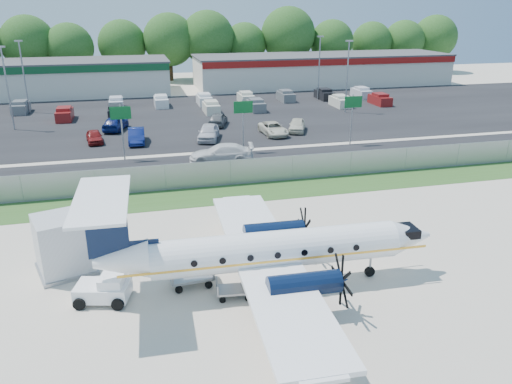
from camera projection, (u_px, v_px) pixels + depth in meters
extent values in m
plane|color=beige|center=(284.00, 272.00, 26.08)|extent=(170.00, 170.00, 0.00)
cube|color=#2D561E|center=(236.00, 194.00, 36.98)|extent=(170.00, 4.00, 0.02)
cube|color=black|center=(220.00, 166.00, 43.34)|extent=(170.00, 8.00, 0.02)
cube|color=black|center=(190.00, 117.00, 62.43)|extent=(170.00, 32.00, 0.02)
cube|color=gray|center=(231.00, 173.00, 38.45)|extent=(120.00, 0.02, 1.90)
cube|color=gray|center=(231.00, 160.00, 38.11)|extent=(120.00, 0.06, 0.06)
cube|color=gray|center=(231.00, 184.00, 38.78)|extent=(120.00, 0.06, 0.06)
cube|color=silver|center=(15.00, 80.00, 76.09)|extent=(46.00, 12.00, 5.00)
cube|color=#474749|center=(12.00, 62.00, 75.18)|extent=(46.40, 12.40, 0.24)
cube|color=#0F4723|center=(4.00, 71.00, 69.85)|extent=(46.00, 0.20, 1.00)
cube|color=silver|center=(322.00, 70.00, 87.46)|extent=(44.00, 12.00, 5.00)
cube|color=#474749|center=(323.00, 55.00, 86.55)|extent=(44.40, 12.40, 0.24)
cube|color=maroon|center=(336.00, 62.00, 81.22)|extent=(44.00, 0.20, 1.00)
cylinder|color=gray|center=(122.00, 133.00, 44.29)|extent=(0.14, 0.14, 5.00)
cube|color=#0C5923|center=(120.00, 113.00, 43.52)|extent=(1.80, 0.08, 1.10)
cylinder|color=gray|center=(243.00, 126.00, 46.79)|extent=(0.14, 0.14, 5.00)
cube|color=#0C5923|center=(243.00, 107.00, 46.02)|extent=(1.80, 0.08, 1.10)
cylinder|color=gray|center=(351.00, 120.00, 49.29)|extent=(0.14, 0.14, 5.00)
cube|color=#0C5923|center=(353.00, 102.00, 48.52)|extent=(1.80, 0.08, 1.10)
cylinder|color=gray|center=(8.00, 90.00, 54.49)|extent=(0.18, 0.18, 9.00)
cube|color=gray|center=(0.00, 47.00, 52.92)|extent=(0.90, 0.35, 0.18)
cylinder|color=gray|center=(347.00, 78.00, 63.59)|extent=(0.18, 0.18, 9.00)
cube|color=gray|center=(349.00, 41.00, 62.01)|extent=(0.90, 0.35, 0.18)
cylinder|color=gray|center=(24.00, 78.00, 63.58)|extent=(0.18, 0.18, 9.00)
cube|color=gray|center=(18.00, 41.00, 62.01)|extent=(0.90, 0.35, 0.18)
cylinder|color=gray|center=(319.00, 69.00, 72.68)|extent=(0.18, 0.18, 9.00)
cube|color=gray|center=(320.00, 36.00, 71.10)|extent=(0.90, 0.35, 0.18)
cylinder|color=white|center=(276.00, 249.00, 24.01)|extent=(12.02, 2.28, 1.82)
cone|color=white|center=(410.00, 236.00, 25.36)|extent=(2.17, 1.90, 1.82)
cone|color=white|center=(121.00, 260.00, 22.56)|extent=(2.56, 1.91, 1.82)
cube|color=black|center=(407.00, 231.00, 25.21)|extent=(0.91, 1.28, 0.43)
cube|color=white|center=(266.00, 260.00, 24.10)|extent=(3.72, 16.95, 0.21)
cylinder|color=black|center=(304.00, 284.00, 21.71)|extent=(3.29, 1.18, 1.05)
cylinder|color=black|center=(274.00, 232.00, 26.80)|extent=(3.29, 1.18, 1.05)
cube|color=black|center=(107.00, 229.00, 21.90)|extent=(1.82, 0.24, 2.77)
cube|color=white|center=(101.00, 199.00, 21.40)|extent=(2.53, 6.02, 0.13)
cylinder|color=gray|center=(370.00, 265.00, 25.47)|extent=(0.11, 0.11, 1.24)
cylinder|color=black|center=(370.00, 271.00, 25.59)|extent=(0.54, 0.19, 0.54)
cylinder|color=black|center=(280.00, 314.00, 21.99)|extent=(0.63, 0.41, 0.61)
cylinder|color=black|center=(255.00, 256.00, 27.08)|extent=(0.63, 0.41, 0.61)
cube|color=white|center=(103.00, 290.00, 23.38)|extent=(2.74, 2.04, 0.68)
cube|color=white|center=(112.00, 281.00, 23.18)|extent=(1.36, 1.50, 0.49)
cube|color=black|center=(122.00, 280.00, 23.17)|extent=(0.44, 1.09, 0.39)
cylinder|color=black|center=(79.00, 304.00, 22.75)|extent=(0.62, 0.36, 0.59)
cylinder|color=black|center=(90.00, 286.00, 24.18)|extent=(0.62, 0.36, 0.59)
cylinder|color=black|center=(118.00, 304.00, 22.74)|extent=(0.62, 0.36, 0.59)
cylinder|color=black|center=(126.00, 287.00, 24.17)|extent=(0.62, 0.36, 0.59)
cube|color=gray|center=(234.00, 289.00, 23.75)|extent=(1.81, 1.21, 0.10)
cube|color=gray|center=(217.00, 286.00, 23.56)|extent=(0.18, 1.03, 0.51)
cube|color=gray|center=(251.00, 284.00, 23.76)|extent=(0.18, 1.03, 0.51)
cylinder|color=black|center=(223.00, 300.00, 23.32)|extent=(0.32, 0.14, 0.31)
cylinder|color=black|center=(221.00, 289.00, 24.19)|extent=(0.32, 0.14, 0.31)
cylinder|color=black|center=(248.00, 298.00, 23.47)|extent=(0.32, 0.14, 0.31)
cylinder|color=black|center=(246.00, 288.00, 24.34)|extent=(0.32, 0.14, 0.31)
cube|color=gray|center=(191.00, 276.00, 24.72)|extent=(2.18, 1.40, 0.13)
cube|color=gray|center=(171.00, 274.00, 24.32)|extent=(0.17, 1.27, 0.63)
cube|color=gray|center=(211.00, 268.00, 24.90)|extent=(0.17, 1.27, 0.63)
cylinder|color=black|center=(179.00, 290.00, 24.09)|extent=(0.39, 0.15, 0.38)
cylinder|color=black|center=(175.00, 278.00, 25.13)|extent=(0.39, 0.15, 0.38)
cylinder|color=black|center=(209.00, 285.00, 24.52)|extent=(0.39, 0.15, 0.38)
cylinder|color=black|center=(204.00, 274.00, 25.55)|extent=(0.39, 0.15, 0.38)
cube|color=silver|center=(63.00, 244.00, 25.71)|extent=(3.17, 3.17, 3.04)
cube|color=gray|center=(67.00, 269.00, 26.21)|extent=(3.43, 3.43, 0.20)
cone|color=#FF6B08|center=(319.00, 240.00, 29.05)|extent=(0.37, 0.37, 0.56)
cube|color=#FF6B08|center=(319.00, 244.00, 29.14)|extent=(0.39, 0.39, 0.03)
cone|color=#FF6B08|center=(249.00, 212.00, 32.94)|extent=(0.36, 0.36, 0.54)
cube|color=#FF6B08|center=(249.00, 216.00, 33.03)|extent=(0.38, 0.38, 0.03)
imported|color=silver|center=(222.00, 162.00, 44.38)|extent=(5.95, 3.19, 1.64)
imported|color=maroon|center=(95.00, 143.00, 50.76)|extent=(2.00, 3.93, 1.28)
imported|color=navy|center=(137.00, 143.00, 50.70)|extent=(1.69, 4.55, 1.49)
imported|color=silver|center=(209.00, 140.00, 51.87)|extent=(3.16, 5.16, 1.64)
imported|color=beige|center=(273.00, 135.00, 53.89)|extent=(2.50, 4.95, 1.34)
imported|color=beige|center=(297.00, 132.00, 55.31)|extent=(3.16, 4.55, 1.44)
imported|color=navy|center=(116.00, 130.00, 55.85)|extent=(3.18, 5.13, 1.63)
imported|color=#595B5E|center=(218.00, 125.00, 58.10)|extent=(3.17, 4.81, 1.52)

